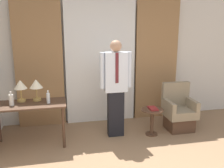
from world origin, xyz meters
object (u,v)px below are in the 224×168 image
at_px(desk, 29,110).
at_px(person, 116,85).
at_px(bottle_near_edge, 11,100).
at_px(table_lamp_left, 20,86).
at_px(book, 153,108).
at_px(table_lamp_right, 36,85).
at_px(armchair, 179,112).
at_px(side_table, 152,117).
at_px(bottle_by_lamp, 48,98).

bearing_deg(desk, person, 2.46).
distance_m(desk, bottle_near_edge, 0.34).
xyz_separation_m(table_lamp_left, book, (2.35, -0.22, -0.50)).
relative_size(desk, book, 5.22).
bearing_deg(table_lamp_right, bottle_near_edge, -153.46).
distance_m(bottle_near_edge, armchair, 3.14).
xyz_separation_m(side_table, book, (0.01, -0.00, 0.18)).
distance_m(desk, table_lamp_right, 0.44).
bearing_deg(table_lamp_left, table_lamp_right, 0.00).
xyz_separation_m(bottle_near_edge, bottle_by_lamp, (0.59, -0.00, -0.01)).
xyz_separation_m(bottle_by_lamp, person, (1.20, 0.11, 0.14)).
bearing_deg(book, bottle_by_lamp, 179.43).
xyz_separation_m(desk, book, (2.22, -0.06, -0.12)).
relative_size(bottle_near_edge, book, 0.99).
bearing_deg(book, desk, 178.46).
bearing_deg(table_lamp_left, bottle_by_lamp, -23.12).
relative_size(desk, table_lamp_right, 3.24).
distance_m(table_lamp_right, side_table, 2.20).
bearing_deg(bottle_by_lamp, book, -0.57).
xyz_separation_m(bottle_near_edge, person, (1.79, 0.11, 0.14)).
bearing_deg(table_lamp_left, armchair, -1.12).
bearing_deg(bottle_near_edge, table_lamp_left, 56.06).
bearing_deg(bottle_by_lamp, person, 5.07).
distance_m(armchair, side_table, 0.64).
height_order(table_lamp_right, book, table_lamp_right).
bearing_deg(bottle_by_lamp, bottle_near_edge, 179.87).
bearing_deg(table_lamp_right, book, -5.89).
xyz_separation_m(table_lamp_left, bottle_near_edge, (-0.13, -0.20, -0.18)).
bearing_deg(side_table, table_lamp_left, 174.74).
distance_m(bottle_near_edge, person, 1.80).
relative_size(table_lamp_left, book, 1.61).
height_order(table_lamp_right, armchair, table_lamp_right).
height_order(desk, bottle_by_lamp, bottle_by_lamp).
xyz_separation_m(bottle_near_edge, book, (2.48, -0.02, -0.32)).
bearing_deg(table_lamp_left, person, -3.11).
bearing_deg(person, side_table, -10.44).
height_order(table_lamp_left, table_lamp_right, same).
relative_size(table_lamp_left, bottle_by_lamp, 1.73).
distance_m(desk, bottle_by_lamp, 0.39).
bearing_deg(desk, table_lamp_left, 129.79).
height_order(desk, side_table, desk).
distance_m(bottle_by_lamp, armchair, 2.55).
distance_m(person, book, 0.84).
bearing_deg(desk, table_lamp_right, 50.21).
distance_m(table_lamp_right, book, 2.16).
bearing_deg(book, armchair, 14.43).
bearing_deg(armchair, bottle_near_edge, -177.45).
relative_size(table_lamp_right, side_table, 0.75).
bearing_deg(bottle_by_lamp, table_lamp_right, 135.64).
bearing_deg(person, bottle_near_edge, -176.64).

